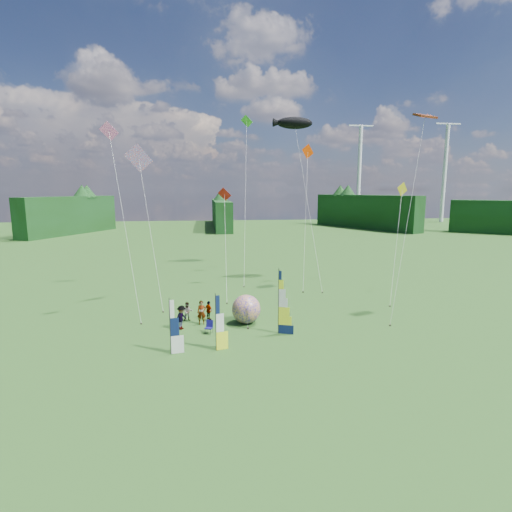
{
  "coord_description": "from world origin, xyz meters",
  "views": [
    {
      "loc": [
        -4.5,
        -23.23,
        10.07
      ],
      "look_at": [
        -1.0,
        4.0,
        5.5
      ],
      "focal_mm": 28.0,
      "sensor_mm": 36.0,
      "label": 1
    }
  ],
  "objects": [
    {
      "name": "spectator_a",
      "position": [
        -4.88,
        6.08,
        0.91
      ],
      "size": [
        0.68,
        0.46,
        1.83
      ],
      "primitive_type": "imported",
      "rotation": [
        0.0,
        0.0,
        0.03
      ],
      "color": "#66594C",
      "rests_on": "ground"
    },
    {
      "name": "side_banner_left",
      "position": [
        -3.95,
        0.84,
        1.8
      ],
      "size": [
        0.99,
        0.34,
        3.6
      ],
      "primitive_type": null,
      "rotation": [
        0.0,
        0.0,
        0.25
      ],
      "color": "#F7FF25",
      "rests_on": "ground"
    },
    {
      "name": "kite_rainbow_delta",
      "position": [
        -9.28,
        12.72,
        7.57
      ],
      "size": [
        10.29,
        12.6,
        15.14
      ],
      "primitive_type": null,
      "rotation": [
        0.0,
        0.0,
        0.39
      ],
      "color": "#FD4725",
      "rests_on": "ground"
    },
    {
      "name": "ground",
      "position": [
        0.0,
        0.0,
        0.0
      ],
      "size": [
        220.0,
        220.0,
        0.0
      ],
      "primitive_type": "plane",
      "color": "#326128",
      "rests_on": "ground"
    },
    {
      "name": "turbine_right",
      "position": [
        45.0,
        102.0,
        15.0
      ],
      "size": [
        8.0,
        1.2,
        30.0
      ],
      "primitive_type": null,
      "color": "silver",
      "rests_on": "ground"
    },
    {
      "name": "small_kite_green",
      "position": [
        0.24,
        23.21,
        9.96
      ],
      "size": [
        9.08,
        14.86,
        19.92
      ],
      "primitive_type": null,
      "rotation": [
        0.0,
        0.0,
        -0.37
      ],
      "color": "green",
      "rests_on": "ground"
    },
    {
      "name": "spectator_d",
      "position": [
        -4.34,
        7.03,
        0.75
      ],
      "size": [
        0.81,
        0.92,
        1.5
      ],
      "primitive_type": "imported",
      "rotation": [
        0.0,
        0.0,
        2.2
      ],
      "color": "#66594C",
      "rests_on": "ground"
    },
    {
      "name": "small_kite_yellow",
      "position": [
        13.33,
        11.89,
        5.65
      ],
      "size": [
        9.22,
        10.66,
        11.31
      ],
      "primitive_type": null,
      "rotation": [
        0.0,
        0.0,
        0.39
      ],
      "color": "gold",
      "rests_on": "ground"
    },
    {
      "name": "side_banner_far",
      "position": [
        -6.75,
        0.64,
        1.73
      ],
      "size": [
        1.02,
        0.27,
        3.46
      ],
      "primitive_type": null,
      "rotation": [
        0.0,
        0.0,
        0.17
      ],
      "color": "white",
      "rests_on": "ground"
    },
    {
      "name": "feather_banner_main",
      "position": [
        0.51,
        3.35,
        2.27
      ],
      "size": [
        1.21,
        0.48,
        4.55
      ],
      "primitive_type": null,
      "rotation": [
        0.0,
        0.0,
        -0.31
      ],
      "color": "#0E1A45",
      "rests_on": "ground"
    },
    {
      "name": "camp_chair",
      "position": [
        -4.38,
        3.98,
        0.47
      ],
      "size": [
        0.68,
        0.68,
        0.94
      ],
      "primitive_type": null,
      "rotation": [
        0.0,
        0.0,
        -0.32
      ],
      "color": "#100E4F",
      "rests_on": "ground"
    },
    {
      "name": "small_kite_red",
      "position": [
        -2.49,
        16.18,
        5.41
      ],
      "size": [
        6.46,
        12.62,
        10.83
      ],
      "primitive_type": null,
      "rotation": [
        0.0,
        0.0,
        -0.31
      ],
      "color": "red",
      "rests_on": "ground"
    },
    {
      "name": "turbine_left",
      "position": [
        70.0,
        95.0,
        15.0
      ],
      "size": [
        8.0,
        1.2,
        30.0
      ],
      "primitive_type": null,
      "color": "silver",
      "rests_on": "ground"
    },
    {
      "name": "spectator_b",
      "position": [
        -5.95,
        6.97,
        0.75
      ],
      "size": [
        0.75,
        0.41,
        1.5
      ],
      "primitive_type": "imported",
      "rotation": [
        0.0,
        0.0,
        0.07
      ],
      "color": "#66594C",
      "rests_on": "ground"
    },
    {
      "name": "kite_parafoil",
      "position": [
        11.42,
        6.43,
        9.04
      ],
      "size": [
        10.12,
        10.57,
        18.08
      ],
      "primitive_type": null,
      "rotation": [
        0.0,
        0.0,
        0.18
      ],
      "color": "#CA3E14",
      "rests_on": "ground"
    },
    {
      "name": "spectator_c",
      "position": [
        -6.32,
        5.11,
        0.89
      ],
      "size": [
        0.9,
        1.22,
        1.78
      ],
      "primitive_type": "imported",
      "rotation": [
        0.0,
        0.0,
        1.1
      ],
      "color": "#66594C",
      "rests_on": "ground"
    },
    {
      "name": "small_kite_pink",
      "position": [
        -10.83,
        9.47,
        8.07
      ],
      "size": [
        5.59,
        8.41,
        16.14
      ],
      "primitive_type": null,
      "rotation": [
        0.0,
        0.0,
        0.03
      ],
      "color": "pink",
      "rests_on": "ground"
    },
    {
      "name": "bol_inflatable",
      "position": [
        -1.52,
        5.87,
        1.1
      ],
      "size": [
        2.92,
        2.92,
        2.2
      ],
      "primitive_type": "sphere",
      "rotation": [
        0.0,
        0.0,
        -0.43
      ],
      "color": "#201790",
      "rests_on": "ground"
    },
    {
      "name": "small_kite_orange",
      "position": [
        6.05,
        17.87,
        7.82
      ],
      "size": [
        8.26,
        10.86,
        15.63
      ],
      "primitive_type": null,
      "rotation": [
        0.0,
        0.0,
        0.41
      ],
      "color": "#EA3A00",
      "rests_on": "ground"
    },
    {
      "name": "treeline_ring",
      "position": [
        0.0,
        0.0,
        4.0
      ],
      "size": [
        210.0,
        210.0,
        8.0
      ],
      "primitive_type": null,
      "color": "#17431D",
      "rests_on": "ground"
    },
    {
      "name": "kite_whale",
      "position": [
        6.6,
        19.42,
        9.93
      ],
      "size": [
        7.58,
        15.59,
        19.85
      ],
      "primitive_type": null,
      "rotation": [
        0.0,
        0.0,
        -0.21
      ],
      "color": "black",
      "rests_on": "ground"
    }
  ]
}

